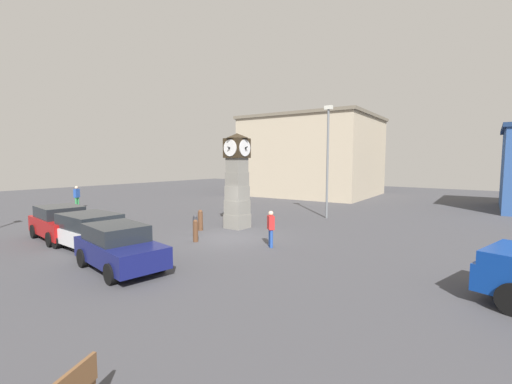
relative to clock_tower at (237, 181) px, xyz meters
The scene contains 13 objects.
ground_plane 3.56m from the clock_tower, 60.09° to the right, with size 76.22×76.22×0.00m, color #424247.
clock_tower is the anchor object (origin of this frame).
bollard_near_tower 2.86m from the clock_tower, 123.56° to the right, with size 0.26×0.26×1.10m.
bollard_mid_row 3.42m from the clock_tower, 98.35° to the right, with size 0.23×0.23×1.03m.
bollard_far_row 4.17m from the clock_tower, 80.86° to the right, with size 0.23×0.23×1.02m.
car_navy_sedan 8.70m from the clock_tower, 124.72° to the right, with size 4.06×2.22×1.54m.
car_near_tower 7.50m from the clock_tower, 105.13° to the right, with size 4.49×2.12×1.46m.
car_by_building 8.15m from the clock_tower, 79.67° to the right, with size 4.00×2.22×1.51m.
car_far_lot 18.63m from the clock_tower, 126.73° to the left, with size 4.46×4.35×1.50m.
pedestrian_near_bench 14.87m from the clock_tower, behind, with size 0.36×0.46×1.73m.
pedestrian_crossing_lot 4.80m from the clock_tower, 31.06° to the right, with size 0.46×0.45×1.56m.
street_lamp_near_road 6.58m from the clock_tower, 67.65° to the left, with size 0.50×0.24×7.07m.
warehouse_blue_far 19.76m from the clock_tower, 106.17° to the left, with size 13.32×12.15×8.19m.
Camera 1 is at (10.77, -11.89, 3.68)m, focal length 24.00 mm.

